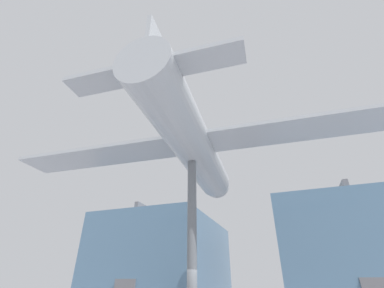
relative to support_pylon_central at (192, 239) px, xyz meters
name	(u,v)px	position (x,y,z in m)	size (l,w,h in m)	color
glass_pavilion_left	(166,262)	(-8.41, 15.40, 0.24)	(10.34, 14.57, 8.48)	slate
glass_pavilion_right	(348,257)	(8.41, 15.40, 0.24)	(10.34, 14.57, 8.48)	slate
support_pylon_central	(192,239)	(0.00, 0.00, 0.00)	(0.43, 0.43, 7.42)	slate
suspended_airplane	(193,145)	(-0.01, 0.17, 4.77)	(20.82, 13.60, 3.55)	#B2B7BC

